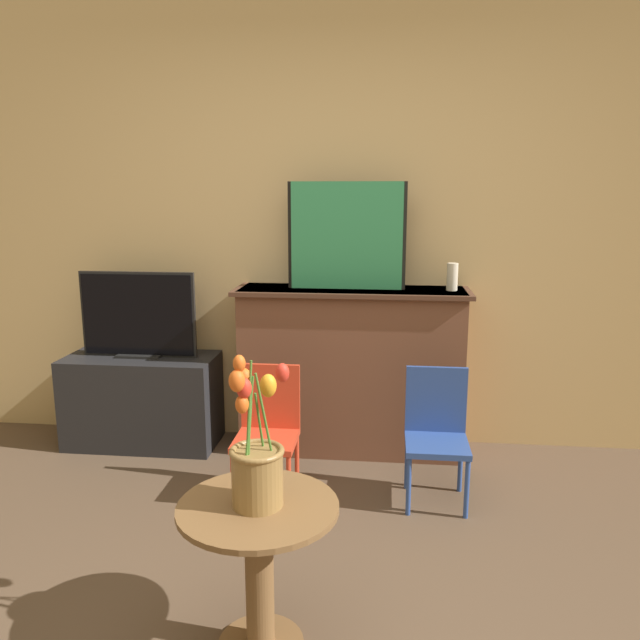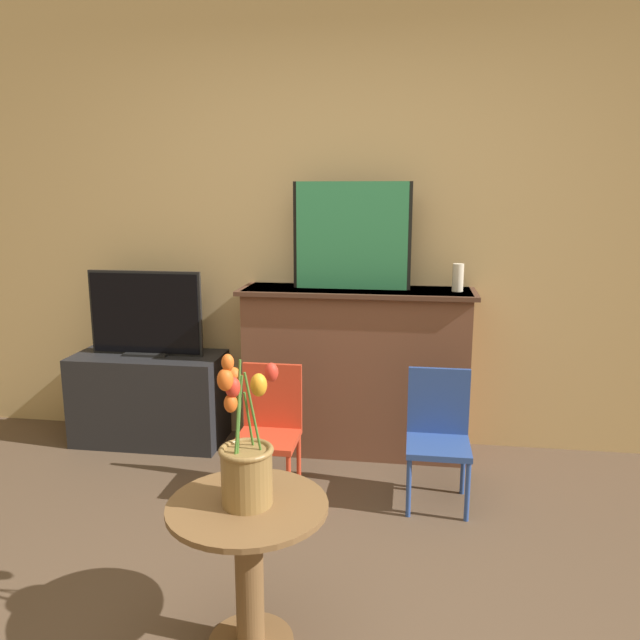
{
  "view_description": "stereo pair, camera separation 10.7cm",
  "coord_description": "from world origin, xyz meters",
  "px_view_note": "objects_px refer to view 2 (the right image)",
  "views": [
    {
      "loc": [
        0.3,
        -1.66,
        1.55
      ],
      "look_at": [
        -0.0,
        1.15,
        0.96
      ],
      "focal_mm": 35.0,
      "sensor_mm": 36.0,
      "label": 1
    },
    {
      "loc": [
        0.41,
        -1.64,
        1.55
      ],
      "look_at": [
        -0.0,
        1.15,
        0.96
      ],
      "focal_mm": 35.0,
      "sensor_mm": 36.0,
      "label": 2
    }
  ],
  "objects_px": {
    "chair_blue": "(438,430)",
    "painting": "(352,236)",
    "vase_tulips": "(246,459)",
    "tv_monitor": "(145,315)",
    "chair_red": "(269,424)"
  },
  "relations": [
    {
      "from": "chair_red",
      "to": "vase_tulips",
      "type": "bearing_deg",
      "value": -80.66
    },
    {
      "from": "painting",
      "to": "tv_monitor",
      "type": "relative_size",
      "value": 0.96
    },
    {
      "from": "chair_blue",
      "to": "painting",
      "type": "bearing_deg",
      "value": 131.11
    },
    {
      "from": "painting",
      "to": "chair_red",
      "type": "bearing_deg",
      "value": -120.09
    },
    {
      "from": "painting",
      "to": "vase_tulips",
      "type": "relative_size",
      "value": 1.3
    },
    {
      "from": "painting",
      "to": "chair_red",
      "type": "distance_m",
      "value": 1.17
    },
    {
      "from": "painting",
      "to": "chair_blue",
      "type": "distance_m",
      "value": 1.2
    },
    {
      "from": "chair_blue",
      "to": "vase_tulips",
      "type": "xyz_separation_m",
      "value": [
        -0.67,
        -1.16,
        0.32
      ]
    },
    {
      "from": "painting",
      "to": "chair_blue",
      "type": "bearing_deg",
      "value": -48.89
    },
    {
      "from": "painting",
      "to": "tv_monitor",
      "type": "distance_m",
      "value": 1.34
    },
    {
      "from": "chair_red",
      "to": "vase_tulips",
      "type": "relative_size",
      "value": 1.29
    },
    {
      "from": "painting",
      "to": "chair_red",
      "type": "relative_size",
      "value": 1.01
    },
    {
      "from": "chair_red",
      "to": "vase_tulips",
      "type": "distance_m",
      "value": 1.18
    },
    {
      "from": "tv_monitor",
      "to": "chair_red",
      "type": "relative_size",
      "value": 1.05
    },
    {
      "from": "tv_monitor",
      "to": "chair_blue",
      "type": "relative_size",
      "value": 1.05
    }
  ]
}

